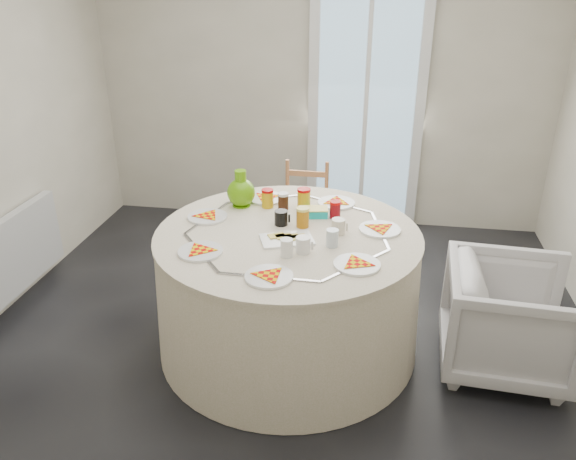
# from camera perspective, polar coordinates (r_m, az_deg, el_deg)

# --- Properties ---
(floor) EXTENTS (4.00, 4.00, 0.00)m
(floor) POSITION_cam_1_polar(r_m,az_deg,el_deg) (3.71, -0.46, -11.13)
(floor) COLOR black
(floor) RESTS_ON ground
(wall_back) EXTENTS (4.00, 0.02, 2.60)m
(wall_back) POSITION_cam_1_polar(r_m,az_deg,el_deg) (5.06, 3.40, 14.85)
(wall_back) COLOR #BCB5A3
(wall_back) RESTS_ON floor
(glass_door) EXTENTS (1.00, 0.08, 2.10)m
(glass_door) POSITION_cam_1_polar(r_m,az_deg,el_deg) (5.04, 7.89, 11.71)
(glass_door) COLOR silver
(glass_door) RESTS_ON floor
(radiator) EXTENTS (0.07, 1.00, 0.55)m
(radiator) POSITION_cam_1_polar(r_m,az_deg,el_deg) (4.38, -25.89, -2.06)
(radiator) COLOR silver
(radiator) RESTS_ON floor
(table) EXTENTS (1.62, 1.62, 0.82)m
(table) POSITION_cam_1_polar(r_m,az_deg,el_deg) (3.49, -0.00, -6.34)
(table) COLOR silver
(table) RESTS_ON floor
(wooden_chair) EXTENTS (0.38, 0.36, 0.83)m
(wooden_chair) POSITION_cam_1_polar(r_m,az_deg,el_deg) (4.42, 1.59, 2.14)
(wooden_chair) COLOR #B7714C
(wooden_chair) RESTS_ON floor
(armchair) EXTENTS (0.71, 0.75, 0.73)m
(armchair) POSITION_cam_1_polar(r_m,az_deg,el_deg) (3.53, 21.68, -7.66)
(armchair) COLOR silver
(armchair) RESTS_ON floor
(place_settings) EXTENTS (1.68, 1.68, 0.02)m
(place_settings) POSITION_cam_1_polar(r_m,az_deg,el_deg) (3.30, -0.00, -0.47)
(place_settings) COLOR silver
(place_settings) RESTS_ON table
(jar_cluster) EXTENTS (0.51, 0.26, 0.15)m
(jar_cluster) POSITION_cam_1_polar(r_m,az_deg,el_deg) (3.55, 1.11, 2.35)
(jar_cluster) COLOR #A27511
(jar_cluster) RESTS_ON table
(butter_tub) EXTENTS (0.16, 0.13, 0.06)m
(butter_tub) POSITION_cam_1_polar(r_m,az_deg,el_deg) (3.51, 2.89, 1.42)
(butter_tub) COLOR #0CAFB7
(butter_tub) RESTS_ON table
(green_pitcher) EXTENTS (0.22, 0.22, 0.24)m
(green_pitcher) POSITION_cam_1_polar(r_m,az_deg,el_deg) (3.65, -4.78, 3.73)
(green_pitcher) COLOR #549A08
(green_pitcher) RESTS_ON table
(cheese_platter) EXTENTS (0.34, 0.28, 0.04)m
(cheese_platter) POSITION_cam_1_polar(r_m,az_deg,el_deg) (3.20, -0.12, -1.26)
(cheese_platter) COLOR silver
(cheese_platter) RESTS_ON table
(mugs_glasses) EXTENTS (0.77, 0.77, 0.11)m
(mugs_glasses) POSITION_cam_1_polar(r_m,az_deg,el_deg) (3.25, 2.06, -0.11)
(mugs_glasses) COLOR gray
(mugs_glasses) RESTS_ON table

